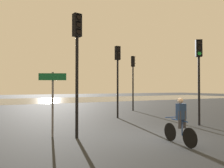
{
  "coord_description": "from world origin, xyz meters",
  "views": [
    {
      "loc": [
        -5.56,
        -6.92,
        1.97
      ],
      "look_at": [
        0.5,
        5.0,
        2.2
      ],
      "focal_mm": 35.0,
      "sensor_mm": 36.0,
      "label": 1
    }
  ],
  "objects_px": {
    "traffic_light_near_left": "(77,52)",
    "cyclist": "(180,121)",
    "traffic_light_far_right": "(133,73)",
    "direction_sign_post": "(53,95)",
    "traffic_light_center": "(118,68)",
    "traffic_light_near_right": "(199,66)"
  },
  "relations": [
    {
      "from": "traffic_light_near_left",
      "to": "cyclist",
      "type": "xyz_separation_m",
      "value": [
        2.9,
        -2.57,
        -2.55
      ]
    },
    {
      "from": "traffic_light_far_right",
      "to": "direction_sign_post",
      "type": "height_order",
      "value": "traffic_light_far_right"
    },
    {
      "from": "traffic_light_center",
      "to": "traffic_light_far_right",
      "type": "relative_size",
      "value": 1.0
    },
    {
      "from": "traffic_light_center",
      "to": "direction_sign_post",
      "type": "bearing_deg",
      "value": 37.6
    },
    {
      "from": "traffic_light_center",
      "to": "traffic_light_near_right",
      "type": "xyz_separation_m",
      "value": [
        2.49,
        -4.39,
        -0.12
      ]
    },
    {
      "from": "traffic_light_far_right",
      "to": "traffic_light_near_right",
      "type": "relative_size",
      "value": 1.04
    },
    {
      "from": "traffic_light_far_right",
      "to": "cyclist",
      "type": "relative_size",
      "value": 2.75
    },
    {
      "from": "traffic_light_near_left",
      "to": "traffic_light_near_right",
      "type": "relative_size",
      "value": 1.08
    },
    {
      "from": "traffic_light_near_left",
      "to": "direction_sign_post",
      "type": "bearing_deg",
      "value": -48.48
    },
    {
      "from": "traffic_light_center",
      "to": "direction_sign_post",
      "type": "xyz_separation_m",
      "value": [
        -4.96,
        -3.68,
        -1.55
      ]
    },
    {
      "from": "traffic_light_near_left",
      "to": "traffic_light_center",
      "type": "bearing_deg",
      "value": -145.88
    },
    {
      "from": "traffic_light_near_right",
      "to": "direction_sign_post",
      "type": "bearing_deg",
      "value": 28.0
    },
    {
      "from": "traffic_light_center",
      "to": "traffic_light_far_right",
      "type": "height_order",
      "value": "traffic_light_center"
    },
    {
      "from": "traffic_light_center",
      "to": "direction_sign_post",
      "type": "relative_size",
      "value": 1.81
    },
    {
      "from": "traffic_light_near_right",
      "to": "cyclist",
      "type": "height_order",
      "value": "traffic_light_near_right"
    },
    {
      "from": "direction_sign_post",
      "to": "cyclist",
      "type": "bearing_deg",
      "value": 165.24
    },
    {
      "from": "traffic_light_center",
      "to": "traffic_light_near_right",
      "type": "relative_size",
      "value": 1.04
    },
    {
      "from": "traffic_light_near_left",
      "to": "traffic_light_far_right",
      "type": "relative_size",
      "value": 1.04
    },
    {
      "from": "traffic_light_near_left",
      "to": "cyclist",
      "type": "distance_m",
      "value": 4.64
    },
    {
      "from": "traffic_light_far_right",
      "to": "direction_sign_post",
      "type": "relative_size",
      "value": 1.8
    },
    {
      "from": "cyclist",
      "to": "traffic_light_near_right",
      "type": "bearing_deg",
      "value": 38.79
    },
    {
      "from": "traffic_light_center",
      "to": "cyclist",
      "type": "xyz_separation_m",
      "value": [
        -1.24,
        -6.86,
        -2.43
      ]
    }
  ]
}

